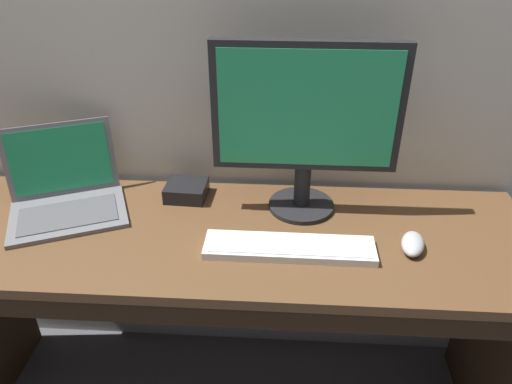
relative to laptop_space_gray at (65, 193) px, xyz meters
The scene contains 6 objects.
desk 0.60m from the laptop_space_gray, 12.15° to the right, with size 1.82×0.56×0.78m.
laptop_space_gray is the anchor object (origin of this frame).
external_monitor 0.77m from the laptop_space_gray, ahead, with size 0.53×0.20×0.52m.
wired_keyboard 0.72m from the laptop_space_gray, 14.39° to the right, with size 0.47×0.12×0.02m.
computer_mouse 1.05m from the laptop_space_gray, ahead, with size 0.06×0.11×0.04m, color #B7B7BC.
external_drive_box 0.37m from the laptop_space_gray, 13.39° to the left, with size 0.13×0.12×0.05m, color black.
Camera 1 is at (0.16, -1.14, 1.61)m, focal length 33.87 mm.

